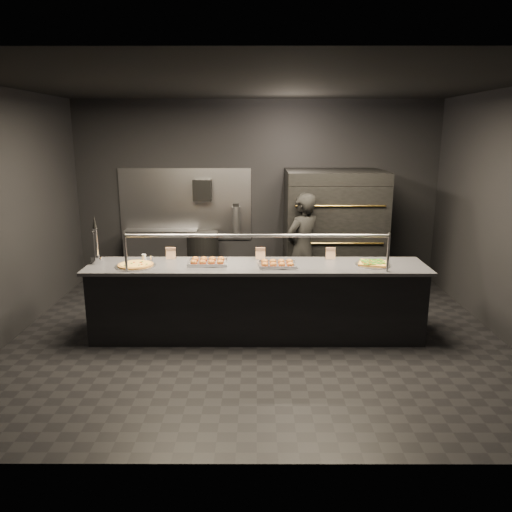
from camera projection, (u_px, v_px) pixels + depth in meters
The scene contains 15 objects.
room at pixel (255, 217), 5.94m from camera, with size 6.04×6.00×3.00m.
service_counter at pixel (257, 300), 6.14m from camera, with size 4.10×0.78×1.37m.
pizza_oven at pixel (333, 231), 7.86m from camera, with size 1.50×1.23×1.91m.
prep_shelf at pixel (162, 256), 8.40m from camera, with size 1.20×0.35×0.90m, color #99999E.
towel_dispenser at pixel (202, 190), 8.20m from camera, with size 0.30×0.20×0.35m, color black.
fire_extinguisher at pixel (236, 219), 8.33m from camera, with size 0.14×0.14×0.51m.
beer_tap at pixel (97, 250), 6.06m from camera, with size 0.15×0.22×0.58m.
round_pizza at pixel (136, 265), 5.95m from camera, with size 0.48×0.48×0.03m.
slider_tray_a at pixel (208, 262), 6.06m from camera, with size 0.50×0.39×0.07m.
slider_tray_b at pixel (277, 264), 5.95m from camera, with size 0.48×0.38×0.07m.
square_pizza at pixel (373, 264), 6.00m from camera, with size 0.42×0.42×0.05m.
condiment_jar at pixel (146, 258), 6.17m from camera, with size 0.14×0.05×0.09m.
tent_cards at pixel (254, 253), 6.29m from camera, with size 2.14×0.04×0.15m.
trash_bin at pixel (203, 258), 8.30m from camera, with size 0.53×0.53×0.88m, color black.
worker at pixel (302, 249), 7.25m from camera, with size 0.60×0.39×1.64m, color black.
Camera 1 is at (0.00, -5.83, 2.48)m, focal length 35.00 mm.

